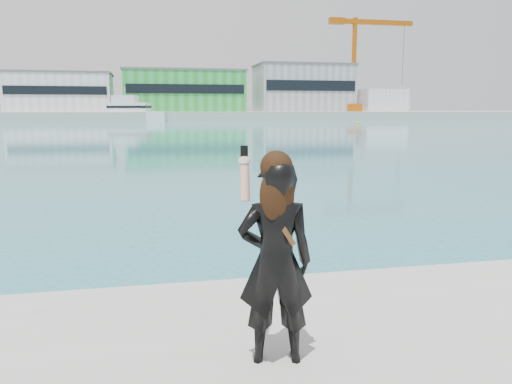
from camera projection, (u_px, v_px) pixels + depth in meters
far_quay at (153, 115)px, 130.06m from camera, size 320.00×40.00×2.00m
warehouse_white at (61, 92)px, 122.71m from camera, size 24.48×15.35×9.50m
warehouse_green at (184, 91)px, 128.70m from camera, size 30.60×16.36×10.50m
warehouse_grey_right at (303, 88)px, 135.02m from camera, size 25.50×15.35×12.50m
ancillary_shed at (381, 100)px, 138.11m from camera, size 12.00×10.00×6.00m
dock_crane at (358, 61)px, 130.81m from camera, size 23.00×4.00×24.00m
flagpole_right at (242, 93)px, 124.94m from camera, size 1.28×0.16×8.00m
motor_yacht at (131, 111)px, 113.01m from camera, size 16.68×9.66×7.52m
buoy_near at (358, 124)px, 91.95m from camera, size 0.50×0.50×0.50m
woman at (275, 256)px, 3.66m from camera, size 0.60×0.44×1.62m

